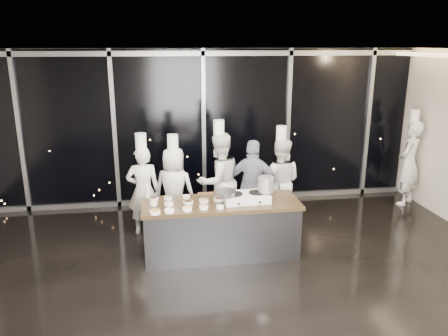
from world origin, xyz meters
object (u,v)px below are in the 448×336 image
object	(u,v)px
chef_far_left	(143,189)
chef_center	(219,181)
frying_pan	(224,192)
demo_counter	(221,228)
guest	(253,186)
chef_right	(280,181)
chef_side	(409,162)
stove	(246,197)
chef_left	(174,189)
stock_pot	(266,184)

from	to	relation	value
chef_far_left	chef_center	distance (m)	1.35
frying_pan	chef_far_left	xyz separation A→B (m)	(-1.28, 1.08, -0.25)
demo_counter	guest	bearing A→B (deg)	51.51
chef_right	chef_side	distance (m)	3.00
stove	chef_left	world-z (taller)	chef_left
frying_pan	stock_pot	distance (m)	0.67
chef_far_left	chef_right	size ratio (longest dim) A/B	0.98
frying_pan	chef_side	size ratio (longest dim) A/B	0.30
stove	chef_far_left	xyz separation A→B (m)	(-1.62, 1.05, -0.14)
stove	chef_center	bearing A→B (deg)	100.77
chef_far_left	guest	distance (m)	1.95
chef_left	chef_center	bearing A→B (deg)	-157.01
frying_pan	chef_left	bearing A→B (deg)	119.97
stock_pot	chef_center	xyz separation A→B (m)	(-0.59, 1.11, -0.26)
chef_center	demo_counter	bearing A→B (deg)	59.50
chef_left	guest	world-z (taller)	chef_left
chef_right	stock_pot	bearing A→B (deg)	84.56
guest	stock_pot	bearing A→B (deg)	113.02
chef_left	chef_right	distance (m)	1.95
demo_counter	chef_left	xyz separation A→B (m)	(-0.69, 1.09, 0.33)
demo_counter	chef_left	distance (m)	1.33
demo_counter	stove	bearing A→B (deg)	-3.29
stove	chef_side	size ratio (longest dim) A/B	0.37
stove	chef_right	distance (m)	1.44
chef_center	stove	bearing A→B (deg)	79.42
chef_right	chef_side	size ratio (longest dim) A/B	0.93
stock_pot	chef_right	world-z (taller)	chef_right
stock_pot	chef_far_left	distance (m)	2.23
chef_far_left	stock_pot	bearing A→B (deg)	150.83
guest	chef_left	bearing A→B (deg)	15.06
chef_center	chef_side	world-z (taller)	chef_center
chef_far_left	chef_left	size ratio (longest dim) A/B	1.03
stove	frying_pan	bearing A→B (deg)	-178.74
chef_far_left	frying_pan	bearing A→B (deg)	139.15
chef_far_left	chef_center	world-z (taller)	chef_center
chef_far_left	chef_left	bearing A→B (deg)	-174.31
chef_far_left	chef_right	distance (m)	2.49
chef_center	chef_right	world-z (taller)	chef_center
chef_far_left	chef_side	xyz separation A→B (m)	(5.43, 0.69, 0.09)
chef_left	guest	xyz separation A→B (m)	(1.40, -0.20, 0.05)
frying_pan	chef_right	xyz separation A→B (m)	(1.22, 1.17, -0.24)
chef_left	chef_side	xyz separation A→B (m)	(4.89, 0.63, 0.12)
chef_right	chef_far_left	bearing A→B (deg)	22.42
frying_pan	chef_side	world-z (taller)	chef_side
stove	chef_left	distance (m)	1.56
chef_far_left	chef_left	distance (m)	0.55
stove	chef_right	xyz separation A→B (m)	(0.87, 1.14, -0.14)
frying_pan	chef_side	xyz separation A→B (m)	(4.15, 1.76, -0.16)
chef_left	chef_right	world-z (taller)	chef_right
demo_counter	chef_center	bearing A→B (deg)	83.77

